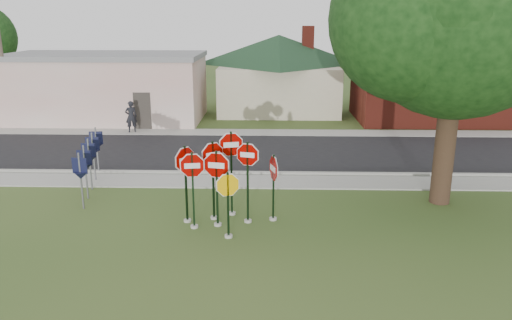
{
  "coord_description": "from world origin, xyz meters",
  "views": [
    {
      "loc": [
        1.41,
        -13.43,
        6.38
      ],
      "look_at": [
        0.98,
        2.0,
        1.94
      ],
      "focal_mm": 35.0,
      "sensor_mm": 36.0,
      "label": 1
    }
  ],
  "objects_px": {
    "stop_sign_center": "(217,177)",
    "pedestrian": "(131,117)",
    "oak_tree": "(460,10)",
    "stop_sign_yellow": "(228,198)",
    "stop_sign_left": "(193,180)"
  },
  "relations": [
    {
      "from": "pedestrian",
      "to": "stop_sign_center",
      "type": "bearing_deg",
      "value": 93.57
    },
    {
      "from": "oak_tree",
      "to": "pedestrian",
      "type": "relative_size",
      "value": 5.99
    },
    {
      "from": "stop_sign_center",
      "to": "oak_tree",
      "type": "bearing_deg",
      "value": 16.71
    },
    {
      "from": "stop_sign_left",
      "to": "pedestrian",
      "type": "distance_m",
      "value": 14.28
    },
    {
      "from": "oak_tree",
      "to": "pedestrian",
      "type": "xyz_separation_m",
      "value": [
        -13.95,
        10.66,
        -5.65
      ]
    },
    {
      "from": "stop_sign_center",
      "to": "stop_sign_left",
      "type": "xyz_separation_m",
      "value": [
        -0.72,
        -0.19,
        -0.02
      ]
    },
    {
      "from": "stop_sign_center",
      "to": "pedestrian",
      "type": "distance_m",
      "value": 14.41
    },
    {
      "from": "stop_sign_yellow",
      "to": "oak_tree",
      "type": "xyz_separation_m",
      "value": [
        7.3,
        3.19,
        5.35
      ]
    },
    {
      "from": "pedestrian",
      "to": "oak_tree",
      "type": "bearing_deg",
      "value": 120.53
    },
    {
      "from": "stop_sign_left",
      "to": "stop_sign_yellow",
      "type": "bearing_deg",
      "value": -31.01
    },
    {
      "from": "stop_sign_center",
      "to": "pedestrian",
      "type": "bearing_deg",
      "value": 115.66
    },
    {
      "from": "stop_sign_center",
      "to": "stop_sign_yellow",
      "type": "bearing_deg",
      "value": -64.63
    },
    {
      "from": "stop_sign_yellow",
      "to": "stop_sign_left",
      "type": "xyz_separation_m",
      "value": [
        -1.13,
        0.68,
        0.32
      ]
    },
    {
      "from": "stop_sign_center",
      "to": "oak_tree",
      "type": "distance_m",
      "value": 9.48
    },
    {
      "from": "oak_tree",
      "to": "stop_sign_yellow",
      "type": "bearing_deg",
      "value": -156.43
    }
  ]
}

